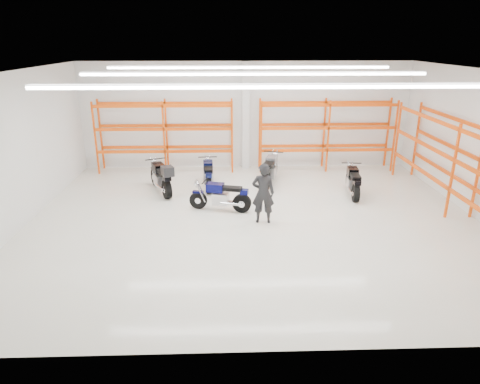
{
  "coord_description": "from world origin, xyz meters",
  "views": [
    {
      "loc": [
        -0.86,
        -12.3,
        5.35
      ],
      "look_at": [
        -0.43,
        0.5,
        0.75
      ],
      "focal_mm": 32.0,
      "sensor_mm": 36.0,
      "label": 1
    }
  ],
  "objects_px": {
    "motorcycle_back_b": "(208,175)",
    "motorcycle_main": "(223,197)",
    "standing_man": "(263,193)",
    "motorcycle_back_a": "(162,178)",
    "motorcycle_back_d": "(353,182)",
    "motorcycle_back_c": "(270,171)",
    "structural_column": "(246,116)"
  },
  "relations": [
    {
      "from": "motorcycle_main",
      "to": "motorcycle_back_b",
      "type": "xyz_separation_m",
      "value": [
        -0.56,
        2.33,
        0.02
      ]
    },
    {
      "from": "motorcycle_back_d",
      "to": "structural_column",
      "type": "xyz_separation_m",
      "value": [
        -3.69,
        3.69,
        1.76
      ]
    },
    {
      "from": "motorcycle_main",
      "to": "standing_man",
      "type": "relative_size",
      "value": 1.09
    },
    {
      "from": "motorcycle_back_b",
      "to": "structural_column",
      "type": "relative_size",
      "value": 0.48
    },
    {
      "from": "motorcycle_back_c",
      "to": "motorcycle_back_d",
      "type": "relative_size",
      "value": 1.06
    },
    {
      "from": "motorcycle_back_d",
      "to": "structural_column",
      "type": "distance_m",
      "value": 5.51
    },
    {
      "from": "motorcycle_back_a",
      "to": "standing_man",
      "type": "distance_m",
      "value": 4.43
    },
    {
      "from": "motorcycle_back_a",
      "to": "standing_man",
      "type": "xyz_separation_m",
      "value": [
        3.46,
        -2.74,
        0.35
      ]
    },
    {
      "from": "motorcycle_back_b",
      "to": "standing_man",
      "type": "bearing_deg",
      "value": -61.51
    },
    {
      "from": "motorcycle_back_b",
      "to": "structural_column",
      "type": "xyz_separation_m",
      "value": [
        1.54,
        2.69,
        1.75
      ]
    },
    {
      "from": "motorcycle_back_d",
      "to": "motorcycle_back_b",
      "type": "bearing_deg",
      "value": 169.21
    },
    {
      "from": "standing_man",
      "to": "motorcycle_back_b",
      "type": "bearing_deg",
      "value": -57.8
    },
    {
      "from": "motorcycle_main",
      "to": "motorcycle_back_d",
      "type": "xyz_separation_m",
      "value": [
        4.68,
        1.33,
        0.02
      ]
    },
    {
      "from": "motorcycle_back_c",
      "to": "standing_man",
      "type": "relative_size",
      "value": 1.21
    },
    {
      "from": "motorcycle_main",
      "to": "motorcycle_back_c",
      "type": "relative_size",
      "value": 0.9
    },
    {
      "from": "motorcycle_main",
      "to": "standing_man",
      "type": "bearing_deg",
      "value": -38.27
    },
    {
      "from": "motorcycle_main",
      "to": "motorcycle_back_c",
      "type": "bearing_deg",
      "value": 56.13
    },
    {
      "from": "motorcycle_main",
      "to": "motorcycle_back_c",
      "type": "xyz_separation_m",
      "value": [
        1.82,
        2.71,
        0.06
      ]
    },
    {
      "from": "motorcycle_back_b",
      "to": "motorcycle_back_d",
      "type": "bearing_deg",
      "value": -10.79
    },
    {
      "from": "motorcycle_back_c",
      "to": "motorcycle_back_d",
      "type": "distance_m",
      "value": 3.18
    },
    {
      "from": "motorcycle_back_c",
      "to": "structural_column",
      "type": "height_order",
      "value": "structural_column"
    },
    {
      "from": "motorcycle_back_c",
      "to": "motorcycle_back_d",
      "type": "xyz_separation_m",
      "value": [
        2.86,
        -1.38,
        -0.04
      ]
    },
    {
      "from": "motorcycle_back_b",
      "to": "motorcycle_back_c",
      "type": "relative_size",
      "value": 0.95
    },
    {
      "from": "standing_man",
      "to": "structural_column",
      "type": "height_order",
      "value": "structural_column"
    },
    {
      "from": "motorcycle_main",
      "to": "motorcycle_back_c",
      "type": "distance_m",
      "value": 3.27
    },
    {
      "from": "motorcycle_main",
      "to": "motorcycle_back_b",
      "type": "distance_m",
      "value": 2.39
    },
    {
      "from": "standing_man",
      "to": "structural_column",
      "type": "distance_m",
      "value": 6.14
    },
    {
      "from": "motorcycle_back_a",
      "to": "motorcycle_back_c",
      "type": "height_order",
      "value": "motorcycle_back_a"
    },
    {
      "from": "motorcycle_back_d",
      "to": "standing_man",
      "type": "xyz_separation_m",
      "value": [
        -3.44,
        -2.3,
        0.45
      ]
    },
    {
      "from": "motorcycle_back_a",
      "to": "motorcycle_back_c",
      "type": "distance_m",
      "value": 4.16
    },
    {
      "from": "motorcycle_back_b",
      "to": "motorcycle_main",
      "type": "bearing_deg",
      "value": -76.58
    },
    {
      "from": "motorcycle_back_a",
      "to": "motorcycle_back_b",
      "type": "xyz_separation_m",
      "value": [
        1.67,
        0.56,
        -0.09
      ]
    }
  ]
}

